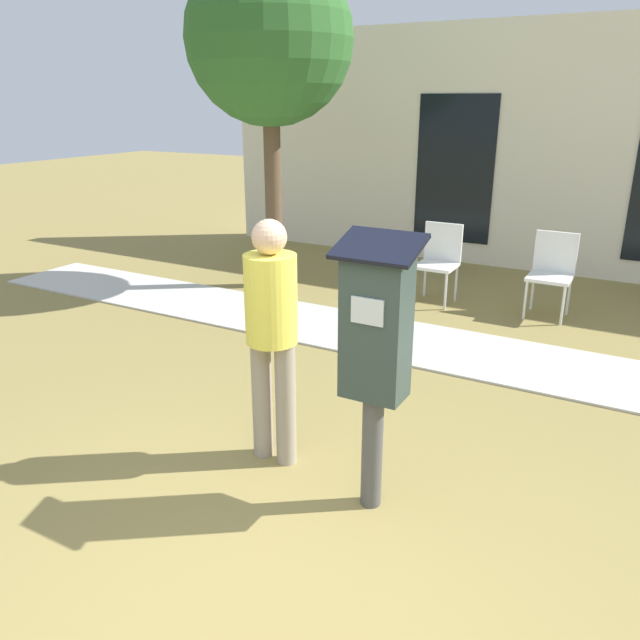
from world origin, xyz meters
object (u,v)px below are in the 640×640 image
Objects in this scene: parking_meter at (376,341)px; outdoor_chair_middle at (552,268)px; person_standing at (272,325)px; outdoor_chair_left at (439,256)px.

outdoor_chair_middle is (0.27, 4.02, -0.49)m from parking_meter.
parking_meter reaches higher than outdoor_chair_middle.
parking_meter is 0.77m from person_standing.
person_standing reaches higher than outdoor_chair_middle.
parking_meter is 4.06m from outdoor_chair_middle.
parking_meter reaches higher than person_standing.
parking_meter is at bearing -88.75° from outdoor_chair_middle.
outdoor_chair_middle is at bearing 9.58° from outdoor_chair_left.
outdoor_chair_middle is (1.03, 3.88, -0.40)m from person_standing.
person_standing reaches higher than outdoor_chair_left.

